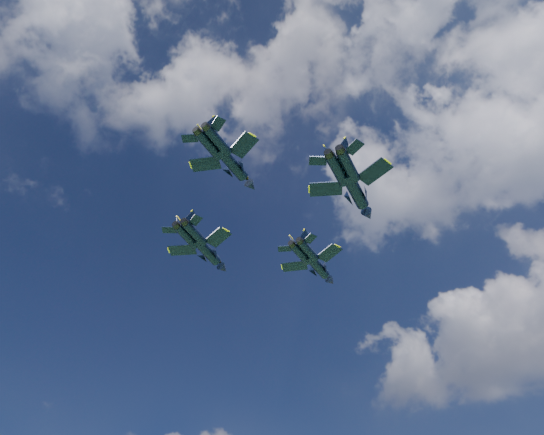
{
  "coord_description": "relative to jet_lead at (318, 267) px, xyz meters",
  "views": [
    {
      "loc": [
        43.63,
        -50.34,
        3.09
      ],
      "look_at": [
        3.87,
        -1.25,
        63.33
      ],
      "focal_mm": 35.0,
      "sensor_mm": 36.0,
      "label": 1
    }
  ],
  "objects": [
    {
      "name": "jet_slot",
      "position": [
        6.18,
        -30.26,
        -2.86
      ],
      "size": [
        11.38,
        14.81,
        3.51
      ],
      "rotation": [
        0.0,
        0.0,
        0.13
      ],
      "color": "black"
    },
    {
      "name": "jet_left",
      "position": [
        -13.53,
        -15.63,
        0.57
      ],
      "size": [
        12.75,
        16.89,
        3.98
      ],
      "rotation": [
        0.0,
        0.0,
        0.2
      ],
      "color": "black"
    },
    {
      "name": "jet_lead",
      "position": [
        0.0,
        0.0,
        0.0
      ],
      "size": [
        12.35,
        16.04,
        3.81
      ],
      "rotation": [
        0.0,
        0.0,
        0.13
      ],
      "color": "black"
    },
    {
      "name": "jet_right",
      "position": [
        16.84,
        -13.78,
        -2.12
      ],
      "size": [
        13.19,
        17.54,
        4.13
      ],
      "rotation": [
        0.0,
        0.0,
        0.22
      ],
      "color": "black"
    }
  ]
}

